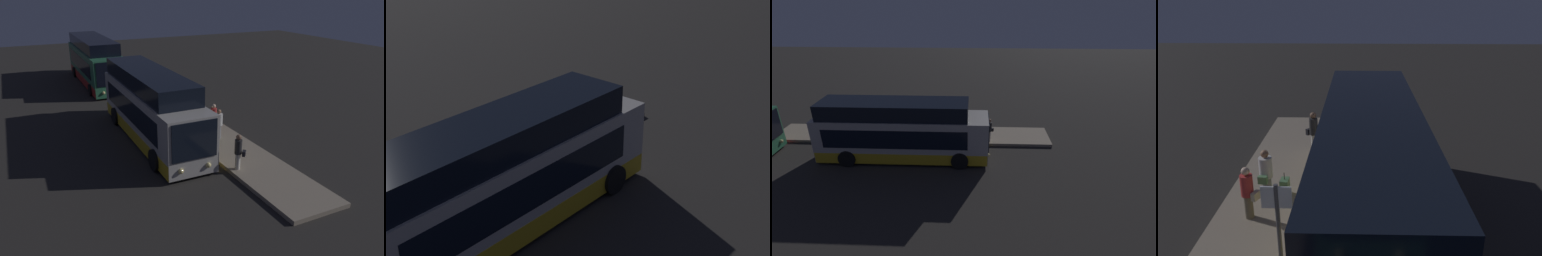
% 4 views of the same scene
% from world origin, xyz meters
% --- Properties ---
extents(ground, '(80.00, 80.00, 0.00)m').
position_xyz_m(ground, '(0.00, 0.00, 0.00)').
color(ground, '#2B2826').
extents(platform, '(20.00, 2.77, 0.19)m').
position_xyz_m(platform, '(0.00, 2.99, 0.10)').
color(platform, gray).
rests_on(platform, ground).
extents(bus_lead, '(10.74, 2.73, 3.83)m').
position_xyz_m(bus_lead, '(0.06, -0.13, 1.71)').
color(bus_lead, '#B2ADA8').
rests_on(bus_lead, ground).
extents(passenger_boarding, '(0.61, 0.45, 1.65)m').
position_xyz_m(passenger_boarding, '(2.01, 3.02, 1.07)').
color(passenger_boarding, gray).
rests_on(passenger_boarding, platform).
extents(passenger_waiting, '(0.57, 0.58, 1.70)m').
position_xyz_m(passenger_waiting, '(5.65, 1.98, 1.12)').
color(passenger_waiting, silver).
rests_on(passenger_waiting, platform).
extents(passenger_with_bags, '(0.49, 0.61, 1.60)m').
position_xyz_m(passenger_with_bags, '(0.94, 3.28, 1.06)').
color(passenger_with_bags, '#6B604C').
rests_on(passenger_with_bags, platform).
extents(suitcase, '(0.40, 0.26, 0.80)m').
position_xyz_m(suitcase, '(2.22, 2.50, 0.48)').
color(suitcase, '#598C59').
rests_on(suitcase, platform).
extents(sign_post, '(0.10, 0.67, 2.34)m').
position_xyz_m(sign_post, '(-1.33, 1.91, 1.68)').
color(sign_post, '#4C4C51').
rests_on(sign_post, platform).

